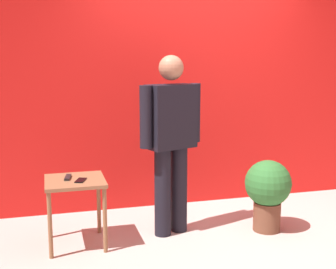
{
  "coord_description": "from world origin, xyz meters",
  "views": [
    {
      "loc": [
        -1.61,
        -3.36,
        1.63
      ],
      "look_at": [
        -0.54,
        0.55,
        0.94
      ],
      "focal_mm": 47.78,
      "sensor_mm": 36.0,
      "label": 1
    }
  ],
  "objects_px": {
    "standing_person": "(171,136)",
    "cell_phone": "(81,180)",
    "potted_plant": "(268,189)",
    "side_table": "(75,190)",
    "tv_remote": "(68,177)"
  },
  "relations": [
    {
      "from": "side_table",
      "to": "potted_plant",
      "type": "distance_m",
      "value": 1.79
    },
    {
      "from": "tv_remote",
      "to": "cell_phone",
      "type": "bearing_deg",
      "value": -37.53
    },
    {
      "from": "side_table",
      "to": "cell_phone",
      "type": "bearing_deg",
      "value": -53.79
    },
    {
      "from": "potted_plant",
      "to": "side_table",
      "type": "bearing_deg",
      "value": 175.52
    },
    {
      "from": "potted_plant",
      "to": "tv_remote",
      "type": "bearing_deg",
      "value": 174.19
    },
    {
      "from": "side_table",
      "to": "tv_remote",
      "type": "xyz_separation_m",
      "value": [
        -0.06,
        0.05,
        0.11
      ]
    },
    {
      "from": "cell_phone",
      "to": "side_table",
      "type": "bearing_deg",
      "value": 146.67
    },
    {
      "from": "cell_phone",
      "to": "tv_remote",
      "type": "distance_m",
      "value": 0.15
    },
    {
      "from": "side_table",
      "to": "cell_phone",
      "type": "relative_size",
      "value": 4.15
    },
    {
      "from": "cell_phone",
      "to": "standing_person",
      "type": "bearing_deg",
      "value": 28.1
    },
    {
      "from": "tv_remote",
      "to": "potted_plant",
      "type": "distance_m",
      "value": 1.86
    },
    {
      "from": "standing_person",
      "to": "potted_plant",
      "type": "bearing_deg",
      "value": -11.86
    },
    {
      "from": "side_table",
      "to": "cell_phone",
      "type": "xyz_separation_m",
      "value": [
        0.05,
        -0.06,
        0.1
      ]
    },
    {
      "from": "tv_remote",
      "to": "potted_plant",
      "type": "xyz_separation_m",
      "value": [
        1.84,
        -0.19,
        -0.2
      ]
    },
    {
      "from": "standing_person",
      "to": "cell_phone",
      "type": "distance_m",
      "value": 0.91
    }
  ]
}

